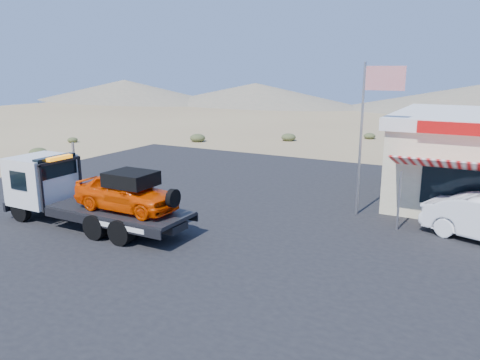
% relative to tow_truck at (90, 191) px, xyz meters
% --- Properties ---
extents(ground, '(120.00, 120.00, 0.00)m').
position_rel_tow_truck_xyz_m(ground, '(3.64, 1.65, -1.37)').
color(ground, olive).
rests_on(ground, ground).
extents(asphalt_lot, '(32.00, 24.00, 0.02)m').
position_rel_tow_truck_xyz_m(asphalt_lot, '(5.64, 4.65, -1.36)').
color(asphalt_lot, black).
rests_on(asphalt_lot, ground).
extents(tow_truck, '(7.57, 2.25, 2.53)m').
position_rel_tow_truck_xyz_m(tow_truck, '(0.00, 0.00, 0.00)').
color(tow_truck, black).
rests_on(tow_truck, asphalt_lot).
extents(flagpole, '(1.55, 0.10, 6.00)m').
position_rel_tow_truck_xyz_m(flagpole, '(8.57, 6.15, 2.40)').
color(flagpole, '#99999E').
rests_on(flagpole, asphalt_lot).
extents(desert_scrub, '(24.94, 34.04, 0.67)m').
position_rel_tow_truck_xyz_m(desert_scrub, '(-9.63, 11.60, -1.06)').
color(desert_scrub, '#3F4726').
rests_on(desert_scrub, ground).
extents(distant_hills, '(126.00, 48.00, 4.20)m').
position_rel_tow_truck_xyz_m(distant_hills, '(-6.13, 56.79, 0.52)').
color(distant_hills, '#726B59').
rests_on(distant_hills, ground).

